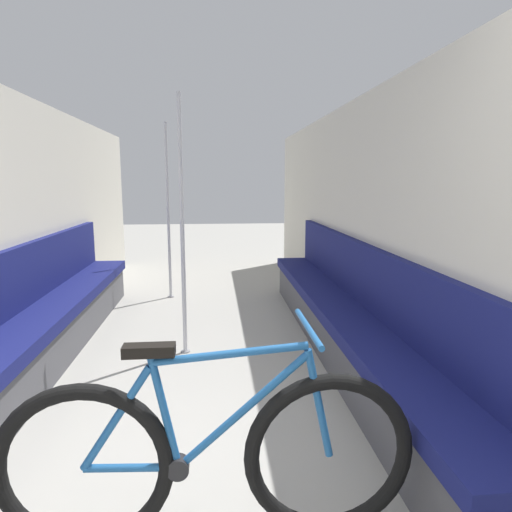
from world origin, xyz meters
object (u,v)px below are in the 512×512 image
object	(u,v)px
grab_pole_near	(182,231)
grab_pole_far	(168,214)
bicycle	(209,458)
bench_seat_row_right	(345,321)
bench_seat_row_left	(37,330)

from	to	relation	value
grab_pole_near	grab_pole_far	xyz separation A→B (m)	(-0.30, 1.94, 0.00)
bicycle	grab_pole_near	distance (m)	2.27
grab_pole_far	bench_seat_row_right	bearing A→B (deg)	-52.94
bench_seat_row_right	grab_pole_far	size ratio (longest dim) A/B	2.12
bench_seat_row_left	bicycle	world-z (taller)	bench_seat_row_left
bench_seat_row_right	bicycle	distance (m)	2.20
bench_seat_row_left	grab_pole_far	world-z (taller)	grab_pole_far
bench_seat_row_left	bicycle	xyz separation A→B (m)	(1.37, -1.90, 0.06)
bicycle	grab_pole_near	size ratio (longest dim) A/B	0.78
bench_seat_row_left	grab_pole_far	distance (m)	2.46
bench_seat_row_left	grab_pole_near	world-z (taller)	grab_pole_near
bicycle	grab_pole_far	bearing A→B (deg)	107.19
bench_seat_row_right	grab_pole_far	bearing A→B (deg)	127.06
bench_seat_row_left	bicycle	bearing A→B (deg)	-54.18
grab_pole_near	bicycle	bearing A→B (deg)	-83.85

